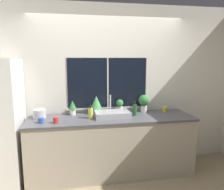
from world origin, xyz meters
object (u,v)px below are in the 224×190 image
Objects in this scene: mug_blue at (41,120)px; potted_plant_center_right at (120,106)px; mug_yellow at (165,109)px; kettle at (39,113)px; potted_plant_far_left at (73,107)px; soap_bottle at (91,113)px; potted_plant_center_left at (96,104)px; bottle_tall at (135,110)px; sink at (112,114)px; potted_plant_far_right at (144,102)px; mug_red at (56,120)px.

potted_plant_center_right is at bearing 17.57° from mug_blue.
kettle reaches higher than mug_yellow.
potted_plant_far_left is at bearing 41.25° from mug_blue.
mug_blue is at bearing -171.07° from mug_yellow.
potted_plant_center_right is at bearing 26.74° from soap_bottle.
bottle_tall is (0.59, -0.22, -0.07)m from potted_plant_center_left.
sink reaches higher than potted_plant_far_right.
mug_blue is (-1.41, -0.16, -0.06)m from bottle_tall.
sink is 0.32m from potted_plant_center_right.
kettle is (-2.05, -0.03, 0.03)m from mug_yellow.
potted_plant_center_right is (0.17, 0.25, 0.08)m from sink.
mug_blue is (-0.20, 0.04, -0.00)m from mug_red.
soap_bottle is at bearing 18.51° from mug_red.
potted_plant_center_right is 2.83× the size of mug_blue.
potted_plant_far_left is 0.78m from potted_plant_center_right.
soap_bottle is 1.30m from mug_yellow.
sink is at bearing -156.83° from potted_plant_far_right.
kettle is at bearing -176.64° from potted_plant_far_right.
bottle_tall is at bearing 6.60° from mug_blue.
soap_bottle is (-0.11, -0.26, -0.08)m from potted_plant_center_left.
potted_plant_center_right is 0.43m from potted_plant_far_right.
potted_plant_far_right is 3.24× the size of mug_yellow.
soap_bottle is (-0.93, -0.26, -0.09)m from potted_plant_far_right.
bottle_tall reaches higher than mug_yellow.
potted_plant_center_right is (0.39, 0.00, -0.05)m from potted_plant_center_left.
bottle_tall is 2.75× the size of mug_red.
mug_blue is (-1.04, -0.13, -0.01)m from sink.
kettle is (-1.70, -0.10, -0.10)m from potted_plant_far_right.
potted_plant_center_left reaches higher than mug_red.
potted_plant_far_left is at bearing 136.50° from soap_bottle.
sink is at bearing -48.94° from potted_plant_center_left.
sink is at bearing 0.22° from soap_bottle.
kettle is (-0.50, -0.10, -0.06)m from potted_plant_far_left.
potted_plant_center_right is at bearing 22.76° from mug_red.
kettle is at bearing 102.11° from mug_blue.
sink reaches higher than mug_yellow.
sink is at bearing 7.14° from mug_blue.
mug_yellow is (0.58, 0.15, -0.05)m from bottle_tall.
mug_blue is at bearing -173.40° from bottle_tall.
kettle is (-1.47, 0.12, -0.02)m from bottle_tall.
mug_blue is 0.41× the size of kettle.
potted_plant_center_right reaches higher than mug_red.
potted_plant_far_right is at bearing 0.00° from potted_plant_center_right.
sink reaches higher than soap_bottle.
potted_plant_center_left is at bearing 65.81° from soap_bottle.
potted_plant_far_left is 0.37m from soap_bottle.
kettle is (-1.28, -0.10, -0.05)m from potted_plant_center_right.
mug_yellow is at bearing 0.77° from kettle.
mug_red is (-1.21, -0.20, -0.05)m from bottle_tall.
bottle_tall is at bearing -12.87° from potted_plant_far_left.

